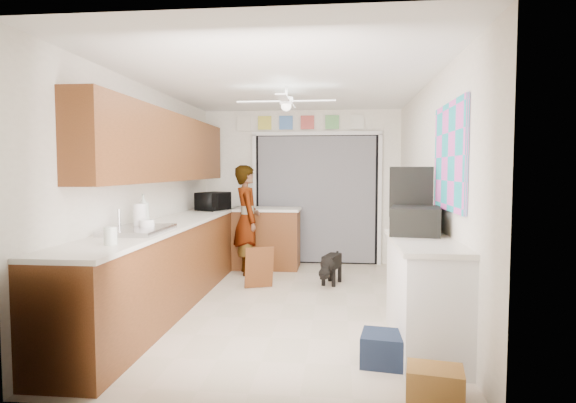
{
  "coord_description": "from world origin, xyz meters",
  "views": [
    {
      "loc": [
        0.6,
        -5.38,
        1.54
      ],
      "look_at": [
        0.0,
        0.4,
        1.15
      ],
      "focal_mm": 30.0,
      "sensor_mm": 36.0,
      "label": 1
    }
  ],
  "objects": [
    {
      "name": "floor",
      "position": [
        0.0,
        0.0,
        0.0
      ],
      "size": [
        5.0,
        5.0,
        0.0
      ],
      "primitive_type": "plane",
      "color": "beige",
      "rests_on": "ground"
    },
    {
      "name": "ceiling",
      "position": [
        0.0,
        0.0,
        2.5
      ],
      "size": [
        5.0,
        5.0,
        0.0
      ],
      "primitive_type": "plane",
      "rotation": [
        3.14,
        0.0,
        0.0
      ],
      "color": "white",
      "rests_on": "ground"
    },
    {
      "name": "wall_back",
      "position": [
        0.0,
        2.5,
        1.25
      ],
      "size": [
        3.2,
        0.0,
        3.2
      ],
      "primitive_type": "plane",
      "rotation": [
        1.57,
        0.0,
        0.0
      ],
      "color": "white",
      "rests_on": "ground"
    },
    {
      "name": "wall_front",
      "position": [
        0.0,
        -2.5,
        1.25
      ],
      "size": [
        3.2,
        0.0,
        3.2
      ],
      "primitive_type": "plane",
      "rotation": [
        -1.57,
        0.0,
        0.0
      ],
      "color": "white",
      "rests_on": "ground"
    },
    {
      "name": "wall_left",
      "position": [
        -1.6,
        0.0,
        1.25
      ],
      "size": [
        0.0,
        5.0,
        5.0
      ],
      "primitive_type": "plane",
      "rotation": [
        1.57,
        0.0,
        1.57
      ],
      "color": "white",
      "rests_on": "ground"
    },
    {
      "name": "wall_right",
      "position": [
        1.6,
        0.0,
        1.25
      ],
      "size": [
        0.0,
        5.0,
        5.0
      ],
      "primitive_type": "plane",
      "rotation": [
        1.57,
        0.0,
        -1.57
      ],
      "color": "white",
      "rests_on": "ground"
    },
    {
      "name": "left_base_cabinets",
      "position": [
        -1.3,
        0.0,
        0.45
      ],
      "size": [
        0.6,
        4.8,
        0.9
      ],
      "primitive_type": "cube",
      "color": "brown",
      "rests_on": "floor"
    },
    {
      "name": "left_countertop",
      "position": [
        -1.29,
        0.0,
        0.92
      ],
      "size": [
        0.62,
        4.8,
        0.04
      ],
      "primitive_type": "cube",
      "color": "white",
      "rests_on": "left_base_cabinets"
    },
    {
      "name": "upper_cabinets",
      "position": [
        -1.44,
        0.2,
        1.8
      ],
      "size": [
        0.32,
        4.0,
        0.8
      ],
      "primitive_type": "cube",
      "color": "brown",
      "rests_on": "wall_left"
    },
    {
      "name": "sink_basin",
      "position": [
        -1.29,
        -1.0,
        0.95
      ],
      "size": [
        0.5,
        0.76,
        0.06
      ],
      "primitive_type": "cube",
      "color": "silver",
      "rests_on": "left_countertop"
    },
    {
      "name": "faucet",
      "position": [
        -1.48,
        -1.0,
        1.05
      ],
      "size": [
        0.03,
        0.03,
        0.22
      ],
      "primitive_type": "cylinder",
      "color": "silver",
      "rests_on": "left_countertop"
    },
    {
      "name": "peninsula_base",
      "position": [
        -0.5,
        2.0,
        0.45
      ],
      "size": [
        1.0,
        0.6,
        0.9
      ],
      "primitive_type": "cube",
      "color": "brown",
      "rests_on": "floor"
    },
    {
      "name": "peninsula_top",
      "position": [
        -0.5,
        2.0,
        0.92
      ],
      "size": [
        1.04,
        0.64,
        0.04
      ],
      "primitive_type": "cube",
      "color": "white",
      "rests_on": "peninsula_base"
    },
    {
      "name": "back_opening_recess",
      "position": [
        0.25,
        2.47,
        1.05
      ],
      "size": [
        2.0,
        0.06,
        2.1
      ],
      "primitive_type": "cube",
      "color": "black",
      "rests_on": "wall_back"
    },
    {
      "name": "curtain_panel",
      "position": [
        0.25,
        2.43,
        1.05
      ],
      "size": [
        1.9,
        0.03,
        2.05
      ],
      "primitive_type": "cube",
      "color": "gray",
      "rests_on": "wall_back"
    },
    {
      "name": "door_trim_left",
      "position": [
        -0.77,
        2.44,
        1.05
      ],
      "size": [
        0.06,
        0.04,
        2.1
      ],
      "primitive_type": "cube",
      "color": "white",
      "rests_on": "wall_back"
    },
    {
      "name": "door_trim_right",
      "position": [
        1.27,
        2.44,
        1.05
      ],
      "size": [
        0.06,
        0.04,
        2.1
      ],
      "primitive_type": "cube",
      "color": "white",
      "rests_on": "wall_back"
    },
    {
      "name": "door_trim_head",
      "position": [
        0.25,
        2.44,
        2.12
      ],
      "size": [
        2.1,
        0.04,
        0.06
      ],
      "primitive_type": "cube",
      "color": "white",
      "rests_on": "wall_back"
    },
    {
      "name": "header_frame_0",
      "position": [
        -0.6,
        2.47,
        2.3
      ],
      "size": [
        0.22,
        0.02,
        0.22
      ],
      "primitive_type": "cube",
      "color": "#D6D147",
      "rests_on": "wall_back"
    },
    {
      "name": "header_frame_1",
      "position": [
        -0.25,
        2.47,
        2.3
      ],
      "size": [
        0.22,
        0.02,
        0.22
      ],
      "primitive_type": "cube",
      "color": "#4B7ECA",
      "rests_on": "wall_back"
    },
    {
      "name": "header_frame_2",
      "position": [
        0.1,
        2.47,
        2.3
      ],
      "size": [
        0.22,
        0.02,
        0.22
      ],
      "primitive_type": "cube",
      "color": "#C04D48",
      "rests_on": "wall_back"
    },
    {
      "name": "header_frame_3",
      "position": [
        0.5,
        2.47,
        2.3
      ],
      "size": [
        0.22,
        0.02,
        0.22
      ],
      "primitive_type": "cube",
      "color": "#68B366",
      "rests_on": "wall_back"
    },
    {
      "name": "header_frame_4",
      "position": [
        0.9,
        2.47,
        2.3
      ],
      "size": [
        0.22,
        0.02,
        0.22
      ],
      "primitive_type": "cube",
      "color": "white",
      "rests_on": "wall_back"
    },
    {
      "name": "route66_sign",
      "position": [
        -0.95,
        2.47,
        2.3
      ],
      "size": [
        0.22,
        0.02,
        0.26
      ],
      "primitive_type": "cube",
      "color": "silver",
      "rests_on": "wall_back"
    },
    {
      "name": "right_counter_base",
      "position": [
        1.35,
        -1.2,
        0.45
      ],
      "size": [
        0.5,
        1.4,
        0.9
      ],
      "primitive_type": "cube",
      "color": "white",
      "rests_on": "floor"
    },
    {
      "name": "right_counter_top",
      "position": [
        1.34,
        -1.2,
        0.92
      ],
      "size": [
        0.54,
        1.44,
        0.04
      ],
      "primitive_type": "cube",
      "color": "white",
      "rests_on": "right_counter_base"
    },
    {
      "name": "abstract_painting",
      "position": [
        1.58,
        -1.0,
        1.65
      ],
      "size": [
        0.03,
        1.15,
        0.95
      ],
      "primitive_type": "cube",
      "color": "#EE57D0",
      "rests_on": "wall_right"
    },
    {
      "name": "ceiling_fan",
      "position": [
        0.0,
        0.2,
        2.32
      ],
      "size": [
        1.14,
        1.14,
        0.24
      ],
      "primitive_type": "cube",
      "color": "white",
      "rests_on": "ceiling"
    },
    {
      "name": "microwave",
      "position": [
        -1.22,
        1.5,
        1.07
      ],
      "size": [
        0.47,
        0.56,
        0.26
      ],
      "primitive_type": "imported",
      "rotation": [
        0.0,
        0.0,
        1.21
      ],
      "color": "black",
      "rests_on": "left_countertop"
    },
    {
      "name": "soap_bottle",
      "position": [
        -1.45,
        -0.48,
        1.11
      ],
      "size": [
        0.16,
        0.16,
        0.34
      ],
      "primitive_type": "imported",
      "rotation": [
        0.0,
        0.0,
        0.28
      ],
      "color": "silver",
      "rests_on": "left_countertop"
    },
    {
      "name": "cup",
      "position": [
        -1.24,
        -0.92,
        1.0
      ],
      "size": [
        0.14,
        0.14,
        0.11
      ],
      "primitive_type": "imported",
      "rotation": [
        0.0,
        0.0,
        -0.02
      ],
      "color": "white",
      "rests_on": "left_countertop"
    },
    {
      "name": "jar_a",
      "position": [
        -1.19,
        -1.77,
        1.01
      ],
      "size": [
        0.12,
        0.12,
        0.14
      ],
      "primitive_type": "cylinder",
      "rotation": [
        0.0,
        0.0,
        -0.22
      ],
      "color": "silver",
      "rests_on": "left_countertop"
    },
    {
      "name": "paper_towel_roll",
      "position": [
        -1.34,
        -0.84,
        1.07
      ],
      "size": [
        0.16,
        0.16,
        0.26
      ],
      "primitive_type": "cylinder",
      "rotation": [
        0.0,
        0.0,
        0.42
      ],
      "color": "white",
      "rests_on": "left_countertop"
    },
    {
      "name": "suitcase",
      "position": [
        1.32,
        -0.84,
        1.06
      ],
      "size": [
        0.53,
        0.65,
        0.25
      ],
      "primitive_type": "cube",
      "rotation": [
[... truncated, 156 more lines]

